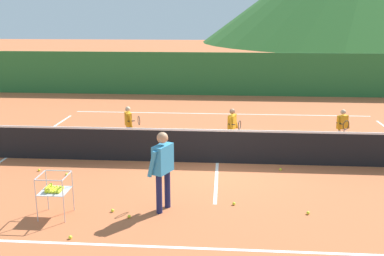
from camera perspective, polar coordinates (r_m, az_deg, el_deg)
The scene contains 20 objects.
ground_plane at distance 12.43m, azimuth 3.30°, elevation -4.54°, with size 120.00×120.00×0.00m, color #BC6038.
line_baseline_near at distance 8.15m, azimuth 2.65°, elevation -15.36°, with size 12.28×0.08×0.01m, color white.
line_baseline_far at distance 18.49m, azimuth 3.66°, elevation 1.85°, with size 12.28×0.08×0.01m, color white.
line_sideline_west at distance 13.94m, azimuth -22.89°, elevation -3.56°, with size 0.08×10.98×0.01m, color white.
line_service_center at distance 12.43m, azimuth 3.30°, elevation -4.52°, with size 0.08×5.58×0.01m, color white.
tennis_net at distance 12.28m, azimuth 3.33°, elevation -2.33°, with size 12.89×0.08×1.05m.
instructor at distance 9.22m, azimuth -3.83°, elevation -4.67°, with size 0.52×0.85×1.72m.
student_0 at distance 14.11m, azimuth -8.18°, elevation 0.82°, with size 0.58×0.51×1.24m.
student_1 at distance 13.57m, azimuth 5.24°, elevation 0.43°, with size 0.41×0.68×1.27m.
student_2 at distance 14.50m, azimuth 18.89°, elevation 0.44°, with size 0.47×0.63×1.19m.
ball_cart at distance 9.51m, azimuth -17.45°, elevation -7.59°, with size 0.58×0.58×0.90m.
tennis_ball_0 at distance 8.74m, azimuth -15.48°, elevation -13.46°, with size 0.07×0.07×0.07m, color yellow.
tennis_ball_2 at distance 12.05m, azimuth 11.39°, elevation -5.27°, with size 0.07×0.07×0.07m, color yellow.
tennis_ball_3 at distance 9.62m, azimuth -10.25°, elevation -10.46°, with size 0.07×0.07×0.07m, color yellow.
tennis_ball_4 at distance 9.68m, azimuth 14.79°, elevation -10.56°, with size 0.07×0.07×0.07m, color yellow.
tennis_ball_5 at distance 9.83m, azimuth 5.44°, elevation -9.71°, with size 0.07×0.07×0.07m, color yellow.
tennis_ball_7 at distance 12.45m, azimuth -19.19°, elevation -5.16°, with size 0.07×0.07×0.07m, color yellow.
tennis_ball_8 at distance 11.91m, azimuth -15.92°, elevation -5.79°, with size 0.07×0.07×0.07m, color yellow.
tennis_ball_11 at distance 9.31m, azimuth -8.13°, elevation -11.26°, with size 0.07×0.07×0.07m, color yellow.
windscreen_fence at distance 22.58m, azimuth 3.85°, elevation 6.98°, with size 27.01×0.08×2.18m, color #286B33.
Camera 1 is at (0.16, -11.75, 4.07)m, focal length 41.21 mm.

